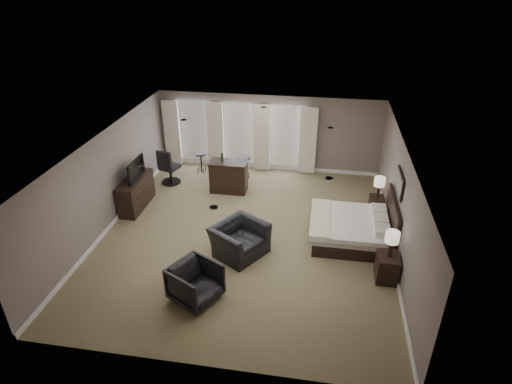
% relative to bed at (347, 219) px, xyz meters
% --- Properties ---
extents(room, '(7.60, 8.60, 2.64)m').
position_rel_bed_xyz_m(room, '(-2.58, -0.21, 0.67)').
color(room, '#6F6446').
rests_on(room, ground).
extents(window_bay, '(5.25, 0.20, 2.30)m').
position_rel_bed_xyz_m(window_bay, '(-3.58, 3.90, 0.57)').
color(window_bay, silver).
rests_on(window_bay, room).
extents(bed, '(1.99, 1.90, 1.27)m').
position_rel_bed_xyz_m(bed, '(0.00, 0.00, 0.00)').
color(bed, silver).
rests_on(bed, ground).
extents(nightstand_near, '(0.48, 0.59, 0.64)m').
position_rel_bed_xyz_m(nightstand_near, '(0.89, -1.45, -0.31)').
color(nightstand_near, black).
rests_on(nightstand_near, ground).
extents(nightstand_far, '(0.41, 0.50, 0.54)m').
position_rel_bed_xyz_m(nightstand_far, '(0.89, 1.45, -0.36)').
color(nightstand_far, black).
rests_on(nightstand_far, ground).
extents(lamp_near, '(0.31, 0.31, 0.63)m').
position_rel_bed_xyz_m(lamp_near, '(0.89, -1.45, 0.32)').
color(lamp_near, beige).
rests_on(lamp_near, nightstand_near).
extents(lamp_far, '(0.30, 0.30, 0.62)m').
position_rel_bed_xyz_m(lamp_far, '(0.89, 1.45, 0.22)').
color(lamp_far, beige).
rests_on(lamp_far, nightstand_far).
extents(wall_art, '(0.04, 0.96, 0.56)m').
position_rel_bed_xyz_m(wall_art, '(1.12, -0.00, 1.12)').
color(wall_art, slate).
rests_on(wall_art, room).
extents(dresser, '(0.51, 1.57, 0.91)m').
position_rel_bed_xyz_m(dresser, '(-6.03, 0.75, -0.18)').
color(dresser, black).
rests_on(dresser, ground).
extents(tv, '(0.60, 1.04, 0.14)m').
position_rel_bed_xyz_m(tv, '(-6.03, 0.75, 0.35)').
color(tv, black).
rests_on(tv, dresser).
extents(armchair_near, '(1.34, 1.47, 1.08)m').
position_rel_bed_xyz_m(armchair_near, '(-2.59, -1.02, -0.10)').
color(armchair_near, black).
rests_on(armchair_near, ground).
extents(armchair_far, '(1.19, 1.21, 0.94)m').
position_rel_bed_xyz_m(armchair_far, '(-3.19, -2.79, -0.16)').
color(armchair_far, black).
rests_on(armchair_far, ground).
extents(bar_counter, '(1.17, 0.61, 1.02)m').
position_rel_bed_xyz_m(bar_counter, '(-3.57, 2.14, -0.13)').
color(bar_counter, black).
rests_on(bar_counter, ground).
extents(bar_stool_left, '(0.43, 0.43, 0.70)m').
position_rel_bed_xyz_m(bar_stool_left, '(-4.80, 3.34, -0.28)').
color(bar_stool_left, black).
rests_on(bar_stool_left, ground).
extents(bar_stool_right, '(0.46, 0.46, 0.85)m').
position_rel_bed_xyz_m(bar_stool_right, '(-3.23, 3.00, -0.21)').
color(bar_stool_right, black).
rests_on(bar_stool_right, ground).
extents(desk_chair, '(0.75, 0.75, 1.20)m').
position_rel_bed_xyz_m(desk_chair, '(-5.57, 2.41, -0.04)').
color(desk_chair, black).
rests_on(desk_chair, ground).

